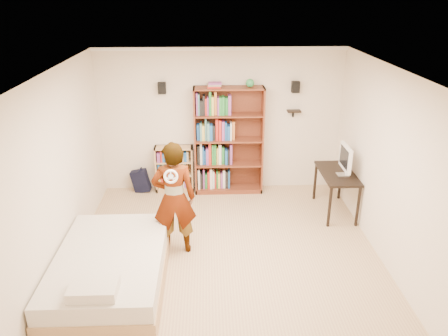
{
  "coord_description": "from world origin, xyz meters",
  "views": [
    {
      "loc": [
        -0.24,
        -5.36,
        3.68
      ],
      "look_at": [
        -0.01,
        0.6,
        1.19
      ],
      "focal_mm": 35.0,
      "sensor_mm": 36.0,
      "label": 1
    }
  ],
  "objects_px": {
    "low_bookshelf": "(174,169)",
    "daybed": "(110,266)",
    "tall_bookshelf": "(229,141)",
    "person": "(174,199)",
    "computer_desk": "(335,192)"
  },
  "relations": [
    {
      "from": "computer_desk",
      "to": "daybed",
      "type": "bearing_deg",
      "value": -150.99
    },
    {
      "from": "low_bookshelf",
      "to": "person",
      "type": "height_order",
      "value": "person"
    },
    {
      "from": "low_bookshelf",
      "to": "computer_desk",
      "type": "bearing_deg",
      "value": -19.01
    },
    {
      "from": "tall_bookshelf",
      "to": "low_bookshelf",
      "type": "xyz_separation_m",
      "value": [
        -1.04,
        0.05,
        -0.56
      ]
    },
    {
      "from": "low_bookshelf",
      "to": "person",
      "type": "relative_size",
      "value": 0.52
    },
    {
      "from": "daybed",
      "to": "low_bookshelf",
      "type": "bearing_deg",
      "value": 77.55
    },
    {
      "from": "daybed",
      "to": "person",
      "type": "distance_m",
      "value": 1.27
    },
    {
      "from": "tall_bookshelf",
      "to": "computer_desk",
      "type": "relative_size",
      "value": 1.84
    },
    {
      "from": "low_bookshelf",
      "to": "computer_desk",
      "type": "relative_size",
      "value": 0.81
    },
    {
      "from": "daybed",
      "to": "person",
      "type": "xyz_separation_m",
      "value": [
        0.8,
        0.83,
        0.55
      ]
    },
    {
      "from": "low_bookshelf",
      "to": "computer_desk",
      "type": "distance_m",
      "value": 3.01
    },
    {
      "from": "low_bookshelf",
      "to": "daybed",
      "type": "relative_size",
      "value": 0.42
    },
    {
      "from": "low_bookshelf",
      "to": "daybed",
      "type": "height_order",
      "value": "low_bookshelf"
    },
    {
      "from": "tall_bookshelf",
      "to": "low_bookshelf",
      "type": "distance_m",
      "value": 1.18
    },
    {
      "from": "daybed",
      "to": "tall_bookshelf",
      "type": "bearing_deg",
      "value": 59.63
    }
  ]
}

